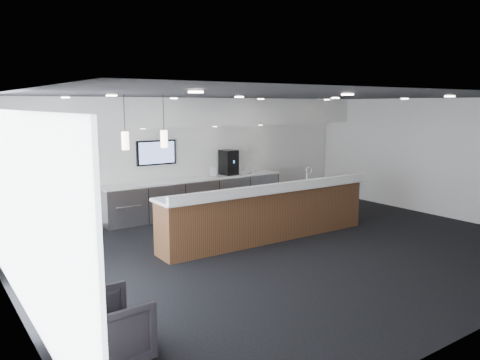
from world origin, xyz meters
TOP-DOWN VIEW (x-y plane):
  - ground at (0.00, 0.00)m, footprint 10.00×10.00m
  - ceiling at (0.00, 0.00)m, footprint 10.00×8.00m
  - back_wall at (0.00, 4.00)m, footprint 10.00×0.02m
  - left_wall at (-5.00, 0.00)m, footprint 0.02×8.00m
  - right_wall at (5.00, 0.00)m, footprint 0.02×8.00m
  - soffit_bulkhead at (0.00, 3.55)m, footprint 10.00×0.90m
  - alcove_panel at (0.00, 3.97)m, footprint 9.80×0.06m
  - window_blinds_wall at (-4.96, 0.00)m, footprint 0.04×7.36m
  - back_credenza at (-0.00, 3.64)m, footprint 5.06×0.66m
  - wall_tv at (-1.00, 3.91)m, footprint 1.05×0.08m
  - pendant_left at (-2.40, 0.80)m, footprint 0.12×0.12m
  - pendant_right at (-3.10, 0.80)m, footprint 0.12×0.12m
  - ceiling_can_lights at (0.00, 0.00)m, footprint 7.00×5.00m
  - service_counter at (0.06, 0.75)m, footprint 4.99×0.90m
  - coffee_machine at (1.01, 3.67)m, footprint 0.41×0.52m
  - info_sign_left at (0.46, 3.58)m, footprint 0.17×0.06m
  - info_sign_right at (1.54, 3.51)m, footprint 0.18×0.06m
  - armchair at (-4.40, -2.03)m, footprint 0.89×0.87m
  - lounge_guest at (-4.60, -1.40)m, footprint 0.46×0.62m
  - cup_0 at (1.76, 3.55)m, footprint 0.10×0.10m
  - cup_1 at (1.62, 3.55)m, footprint 0.14×0.14m
  - cup_2 at (1.48, 3.55)m, footprint 0.12×0.12m
  - cup_3 at (1.34, 3.55)m, footprint 0.13×0.13m

SIDE VIEW (x-z plane):
  - ground at x=0.00m, z-range 0.00..0.00m
  - armchair at x=-4.40m, z-range 0.00..0.77m
  - back_credenza at x=0.00m, z-range 0.00..0.95m
  - service_counter at x=0.06m, z-range -0.17..1.32m
  - lounge_guest at x=-4.60m, z-range 0.00..1.55m
  - cup_0 at x=1.76m, z-range 0.95..1.04m
  - cup_1 at x=1.62m, z-range 0.95..1.04m
  - cup_2 at x=1.48m, z-range 0.95..1.04m
  - cup_3 at x=1.34m, z-range 0.95..1.04m
  - info_sign_right at x=1.54m, z-range 0.95..1.19m
  - info_sign_left at x=0.46m, z-range 0.95..1.19m
  - coffee_machine at x=1.01m, z-range 0.95..1.62m
  - back_wall at x=0.00m, z-range 0.00..3.00m
  - left_wall at x=-5.00m, z-range 0.00..3.00m
  - right_wall at x=5.00m, z-range 0.00..3.00m
  - window_blinds_wall at x=-4.96m, z-range 0.23..2.77m
  - alcove_panel at x=0.00m, z-range 0.90..2.30m
  - wall_tv at x=-1.00m, z-range 1.34..1.96m
  - pendant_left at x=-2.40m, z-range 2.10..2.40m
  - pendant_right at x=-3.10m, z-range 2.10..2.40m
  - soffit_bulkhead at x=0.00m, z-range 2.30..3.00m
  - ceiling_can_lights at x=0.00m, z-range 2.96..2.98m
  - ceiling at x=0.00m, z-range 2.99..3.01m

